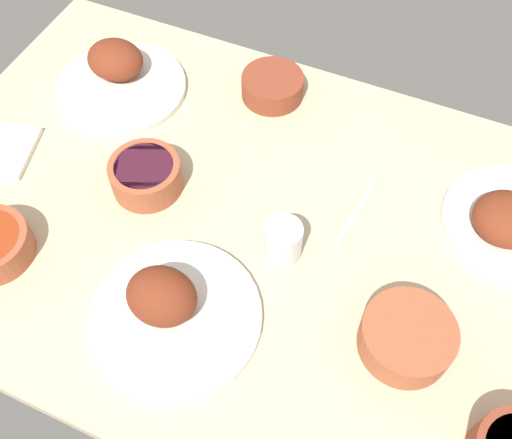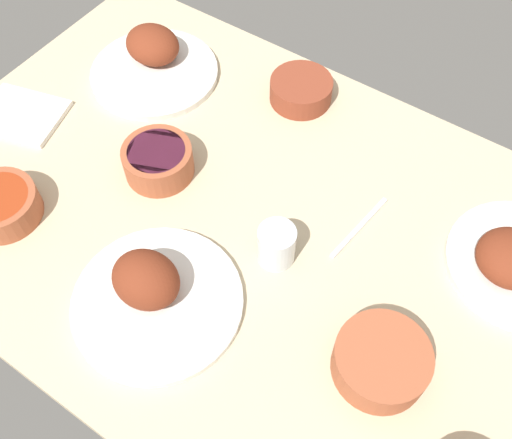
{
  "view_description": "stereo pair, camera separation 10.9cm",
  "coord_description": "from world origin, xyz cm",
  "px_view_note": "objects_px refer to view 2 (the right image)",
  "views": [
    {
      "loc": [
        -24.3,
        55.12,
        96.67
      ],
      "look_at": [
        0.0,
        0.0,
        6.0
      ],
      "focal_mm": 41.02,
      "sensor_mm": 36.0,
      "label": 1
    },
    {
      "loc": [
        -33.81,
        49.85,
        96.67
      ],
      "look_at": [
        0.0,
        0.0,
        6.0
      ],
      "focal_mm": 41.02,
      "sensor_mm": 36.0,
      "label": 2
    }
  ],
  "objects_px": {
    "bowl_sauce": "(1,205)",
    "folded_napkin": "(22,115)",
    "bowl_onions": "(157,161)",
    "water_tumbler": "(277,245)",
    "fork_loose": "(359,227)",
    "plate_near_viewer": "(153,292)",
    "plate_center_main": "(154,60)",
    "bowl_potatoes": "(301,89)",
    "bowl_pasta": "(381,361)"
  },
  "relations": [
    {
      "from": "plate_center_main",
      "to": "fork_loose",
      "type": "distance_m",
      "value": 0.61
    },
    {
      "from": "plate_center_main",
      "to": "water_tumbler",
      "type": "relative_size",
      "value": 3.57
    },
    {
      "from": "bowl_sauce",
      "to": "bowl_potatoes",
      "type": "bearing_deg",
      "value": -117.78
    },
    {
      "from": "plate_center_main",
      "to": "bowl_potatoes",
      "type": "bearing_deg",
      "value": -161.61
    },
    {
      "from": "bowl_potatoes",
      "to": "bowl_onions",
      "type": "bearing_deg",
      "value": 69.2
    },
    {
      "from": "bowl_pasta",
      "to": "folded_napkin",
      "type": "relative_size",
      "value": 0.89
    },
    {
      "from": "bowl_sauce",
      "to": "water_tumbler",
      "type": "distance_m",
      "value": 0.52
    },
    {
      "from": "plate_near_viewer",
      "to": "bowl_potatoes",
      "type": "xyz_separation_m",
      "value": [
        0.05,
        -0.56,
        -0.0
      ]
    },
    {
      "from": "plate_center_main",
      "to": "bowl_onions",
      "type": "height_order",
      "value": "plate_center_main"
    },
    {
      "from": "bowl_onions",
      "to": "water_tumbler",
      "type": "distance_m",
      "value": 0.3
    },
    {
      "from": "plate_center_main",
      "to": "water_tumbler",
      "type": "distance_m",
      "value": 0.56
    },
    {
      "from": "plate_near_viewer",
      "to": "fork_loose",
      "type": "distance_m",
      "value": 0.4
    },
    {
      "from": "plate_near_viewer",
      "to": "water_tumbler",
      "type": "xyz_separation_m",
      "value": [
        -0.13,
        -0.19,
        0.01
      ]
    },
    {
      "from": "plate_center_main",
      "to": "bowl_pasta",
      "type": "bearing_deg",
      "value": 155.52
    },
    {
      "from": "bowl_sauce",
      "to": "bowl_pasta",
      "type": "xyz_separation_m",
      "value": [
        -0.73,
        -0.13,
        0.0
      ]
    },
    {
      "from": "bowl_sauce",
      "to": "water_tumbler",
      "type": "height_order",
      "value": "water_tumbler"
    },
    {
      "from": "bowl_pasta",
      "to": "bowl_onions",
      "type": "bearing_deg",
      "value": -11.89
    },
    {
      "from": "plate_near_viewer",
      "to": "water_tumbler",
      "type": "relative_size",
      "value": 3.69
    },
    {
      "from": "bowl_onions",
      "to": "bowl_sauce",
      "type": "relative_size",
      "value": 0.96
    },
    {
      "from": "bowl_sauce",
      "to": "folded_napkin",
      "type": "bearing_deg",
      "value": -50.21
    },
    {
      "from": "bowl_potatoes",
      "to": "water_tumbler",
      "type": "relative_size",
      "value": 1.68
    },
    {
      "from": "bowl_potatoes",
      "to": "fork_loose",
      "type": "bearing_deg",
      "value": 140.02
    },
    {
      "from": "bowl_onions",
      "to": "folded_napkin",
      "type": "bearing_deg",
      "value": 8.25
    },
    {
      "from": "plate_near_viewer",
      "to": "bowl_onions",
      "type": "height_order",
      "value": "plate_near_viewer"
    },
    {
      "from": "bowl_pasta",
      "to": "water_tumbler",
      "type": "xyz_separation_m",
      "value": [
        0.25,
        -0.08,
        0.01
      ]
    },
    {
      "from": "plate_center_main",
      "to": "folded_napkin",
      "type": "height_order",
      "value": "plate_center_main"
    },
    {
      "from": "plate_near_viewer",
      "to": "bowl_pasta",
      "type": "height_order",
      "value": "plate_near_viewer"
    },
    {
      "from": "bowl_pasta",
      "to": "plate_near_viewer",
      "type": "bearing_deg",
      "value": 16.08
    },
    {
      "from": "plate_near_viewer",
      "to": "bowl_potatoes",
      "type": "bearing_deg",
      "value": -85.1
    },
    {
      "from": "bowl_onions",
      "to": "fork_loose",
      "type": "bearing_deg",
      "value": -165.14
    },
    {
      "from": "bowl_sauce",
      "to": "plate_center_main",
      "type": "bearing_deg",
      "value": -87.61
    },
    {
      "from": "plate_near_viewer",
      "to": "folded_napkin",
      "type": "distance_m",
      "value": 0.55
    },
    {
      "from": "bowl_onions",
      "to": "water_tumbler",
      "type": "height_order",
      "value": "water_tumbler"
    },
    {
      "from": "plate_near_viewer",
      "to": "bowl_sauce",
      "type": "relative_size",
      "value": 2.07
    },
    {
      "from": "water_tumbler",
      "to": "fork_loose",
      "type": "relative_size",
      "value": 0.47
    },
    {
      "from": "plate_center_main",
      "to": "fork_loose",
      "type": "xyz_separation_m",
      "value": [
        -0.6,
        0.12,
        -0.02
      ]
    },
    {
      "from": "plate_center_main",
      "to": "bowl_onions",
      "type": "xyz_separation_m",
      "value": [
        -0.2,
        0.23,
        0.01
      ]
    },
    {
      "from": "plate_center_main",
      "to": "fork_loose",
      "type": "bearing_deg",
      "value": 168.63
    },
    {
      "from": "plate_center_main",
      "to": "bowl_pasta",
      "type": "height_order",
      "value": "plate_center_main"
    },
    {
      "from": "plate_near_viewer",
      "to": "bowl_sauce",
      "type": "distance_m",
      "value": 0.35
    },
    {
      "from": "fork_loose",
      "to": "water_tumbler",
      "type": "bearing_deg",
      "value": 152.39
    },
    {
      "from": "folded_napkin",
      "to": "water_tumbler",
      "type": "bearing_deg",
      "value": -178.55
    },
    {
      "from": "plate_center_main",
      "to": "bowl_sauce",
      "type": "height_order",
      "value": "plate_center_main"
    },
    {
      "from": "fork_loose",
      "to": "folded_napkin",
      "type": "bearing_deg",
      "value": 109.12
    },
    {
      "from": "bowl_onions",
      "to": "bowl_sauce",
      "type": "bearing_deg",
      "value": 54.0
    },
    {
      "from": "folded_napkin",
      "to": "fork_loose",
      "type": "height_order",
      "value": "folded_napkin"
    },
    {
      "from": "fork_loose",
      "to": "bowl_potatoes",
      "type": "bearing_deg",
      "value": 57.28
    },
    {
      "from": "bowl_onions",
      "to": "water_tumbler",
      "type": "bearing_deg",
      "value": 173.7
    },
    {
      "from": "plate_center_main",
      "to": "water_tumbler",
      "type": "bearing_deg",
      "value": 152.6
    },
    {
      "from": "plate_near_viewer",
      "to": "bowl_potatoes",
      "type": "height_order",
      "value": "plate_near_viewer"
    }
  ]
}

